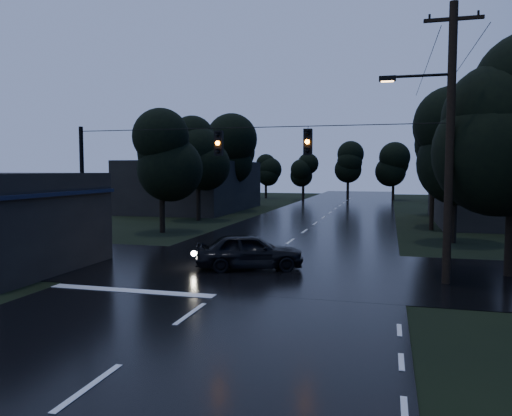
% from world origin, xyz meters
% --- Properties ---
extents(ground, '(160.00, 160.00, 0.00)m').
position_xyz_m(ground, '(0.00, 0.00, 0.00)').
color(ground, black).
rests_on(ground, ground).
extents(main_road, '(12.00, 120.00, 0.02)m').
position_xyz_m(main_road, '(0.00, 30.00, 0.00)').
color(main_road, black).
rests_on(main_road, ground).
extents(cross_street, '(60.00, 9.00, 0.02)m').
position_xyz_m(cross_street, '(0.00, 12.00, 0.00)').
color(cross_street, black).
rests_on(cross_street, ground).
extents(building_far_right, '(10.00, 14.00, 4.40)m').
position_xyz_m(building_far_right, '(14.00, 34.00, 2.20)').
color(building_far_right, black).
rests_on(building_far_right, ground).
extents(building_far_left, '(10.00, 16.00, 5.00)m').
position_xyz_m(building_far_left, '(-14.00, 40.00, 2.50)').
color(building_far_left, black).
rests_on(building_far_left, ground).
extents(utility_pole_main, '(3.50, 0.30, 10.00)m').
position_xyz_m(utility_pole_main, '(7.41, 11.00, 5.26)').
color(utility_pole_main, black).
rests_on(utility_pole_main, ground).
extents(utility_pole_far, '(2.00, 0.30, 7.50)m').
position_xyz_m(utility_pole_far, '(8.30, 28.00, 3.88)').
color(utility_pole_far, black).
rests_on(utility_pole_far, ground).
extents(anchor_pole_left, '(0.18, 0.18, 6.00)m').
position_xyz_m(anchor_pole_left, '(-7.50, 11.00, 3.00)').
color(anchor_pole_left, black).
rests_on(anchor_pole_left, ground).
extents(span_signals, '(15.00, 0.37, 1.12)m').
position_xyz_m(span_signals, '(0.56, 10.99, 5.24)').
color(span_signals, black).
rests_on(span_signals, ground).
extents(tree_left_a, '(3.92, 3.92, 8.26)m').
position_xyz_m(tree_left_a, '(-9.00, 22.00, 5.24)').
color(tree_left_a, black).
rests_on(tree_left_a, ground).
extents(tree_left_b, '(4.20, 4.20, 8.85)m').
position_xyz_m(tree_left_b, '(-9.60, 30.00, 5.62)').
color(tree_left_b, black).
rests_on(tree_left_b, ground).
extents(tree_left_c, '(4.48, 4.48, 9.44)m').
position_xyz_m(tree_left_c, '(-10.20, 40.00, 5.99)').
color(tree_left_c, black).
rests_on(tree_left_c, ground).
extents(tree_right_a, '(4.20, 4.20, 8.85)m').
position_xyz_m(tree_right_a, '(9.00, 22.00, 5.62)').
color(tree_right_a, black).
rests_on(tree_right_a, ground).
extents(tree_right_b, '(4.48, 4.48, 9.44)m').
position_xyz_m(tree_right_b, '(9.60, 30.00, 5.99)').
color(tree_right_b, black).
rests_on(tree_right_b, ground).
extents(tree_right_c, '(4.76, 4.76, 10.03)m').
position_xyz_m(tree_right_c, '(10.20, 40.00, 6.37)').
color(tree_right_c, black).
rests_on(tree_right_c, ground).
extents(car, '(4.81, 3.16, 1.52)m').
position_xyz_m(car, '(-0.13, 11.75, 0.76)').
color(car, black).
rests_on(car, ground).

